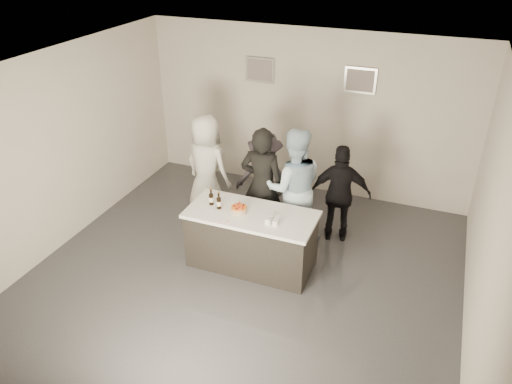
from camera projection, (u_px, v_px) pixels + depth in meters
floor at (243, 277)px, 7.25m from camera, size 6.00×6.00×0.00m
ceiling at (240, 72)px, 5.81m from camera, size 6.00×6.00×0.00m
wall_back at (307, 113)px, 8.98m from camera, size 6.00×0.04×3.00m
wall_front at (99, 346)px, 4.09m from camera, size 6.00×0.04×3.00m
wall_left at (59, 151)px, 7.50m from camera, size 0.04×6.00×3.00m
wall_right at (489, 232)px, 5.57m from camera, size 0.04×6.00×3.00m
picture_left at (260, 70)px, 8.90m from camera, size 0.54×0.04×0.44m
picture_right at (360, 80)px, 8.32m from camera, size 0.54×0.04×0.44m
bar_counter at (251, 239)px, 7.30m from camera, size 1.86×0.86×0.90m
cake at (239, 210)px, 7.09m from camera, size 0.23×0.23×0.07m
beer_bottle_a at (211, 197)px, 7.24m from camera, size 0.07×0.07×0.26m
beer_bottle_b at (219, 201)px, 7.13m from camera, size 0.07×0.07×0.26m
tumbler_cluster at (273, 220)px, 6.84m from camera, size 0.19×0.19×0.08m
candles at (227, 222)px, 6.88m from camera, size 0.24×0.08×0.01m
person_main_black at (262, 186)px, 7.67m from camera, size 0.70×0.46×1.92m
person_main_blue at (293, 187)px, 7.64m from camera, size 1.14×1.03×1.92m
person_guest_left at (207, 166)px, 8.42m from camera, size 1.00×0.78×1.79m
person_guest_right at (340, 194)px, 7.75m from camera, size 1.01×0.59×1.62m
person_guest_back at (265, 177)px, 8.32m from camera, size 1.10×0.75×1.57m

